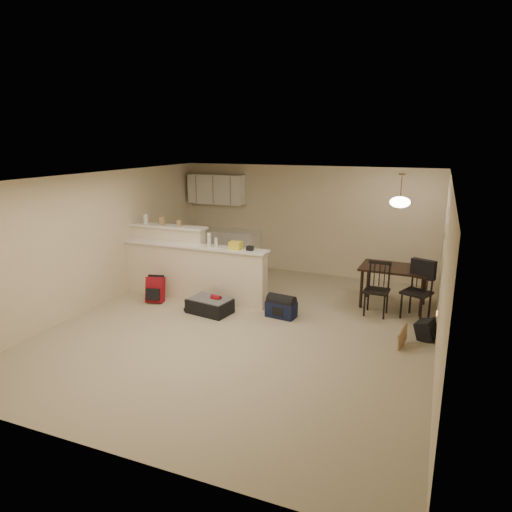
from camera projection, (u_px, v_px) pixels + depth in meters
The scene contains 21 objects.
room at pixel (246, 255), 7.44m from camera, with size 7.00×7.02×2.50m.
breakfast_bar at pixel (185, 266), 9.12m from camera, with size 3.08×0.58×1.39m.
upper_cabinets at pixel (216, 189), 11.06m from camera, with size 1.40×0.34×0.70m, color white.
kitchen_counter at pixel (222, 249), 11.23m from camera, with size 1.80×0.60×0.90m, color white.
thermostat at pixel (444, 236), 7.69m from camera, with size 0.02×0.12×0.12m, color beige.
jar at pixel (146, 219), 9.37m from camera, with size 0.10×0.10×0.20m, color silver.
cereal_box at pixel (162, 221), 9.23m from camera, with size 0.10×0.07×0.16m, color #A78256.
small_box at pixel (179, 223), 9.09m from camera, with size 0.08×0.06×0.12m, color #A78256.
bottle_a at pixel (209, 240), 8.67m from camera, with size 0.07×0.07×0.26m, color silver.
bottle_b at pixel (216, 243), 8.63m from camera, with size 0.06×0.06×0.18m, color silver.
bag_lump at pixel (236, 245), 8.48m from camera, with size 0.22×0.18×0.14m, color #A78256.
pouch at pixel (250, 248), 8.39m from camera, with size 0.12×0.10×0.08m, color #A78256.
dining_table at pixel (395, 272), 8.51m from camera, with size 1.26×0.86×0.77m.
pendant_lamp at pixel (400, 202), 8.18m from camera, with size 0.36×0.36×0.62m.
dining_chair_near at pixel (377, 289), 8.12m from camera, with size 0.42×0.40×0.96m, color black, non-canonical shape.
dining_chair_far at pixel (417, 291), 7.94m from camera, with size 0.45×0.43×1.02m, color black, non-canonical shape.
suitcase at pixel (210, 306), 8.30m from camera, with size 0.77×0.50×0.26m, color black.
red_backpack at pixel (155, 290), 8.84m from camera, with size 0.33×0.21×0.49m, color maroon.
navy_duffel at pixel (281, 309), 8.11m from camera, with size 0.52×0.28×0.28m, color #131B3B.
black_daypack at pixel (426, 330), 7.23m from camera, with size 0.34×0.24×0.30m, color black.
cardboard_sheet at pixel (403, 337), 6.92m from camera, with size 0.42×0.02×0.32m, color #A78256.
Camera 1 is at (2.86, -6.62, 3.08)m, focal length 32.00 mm.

